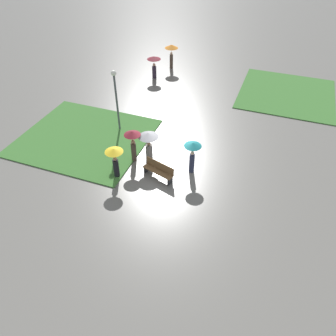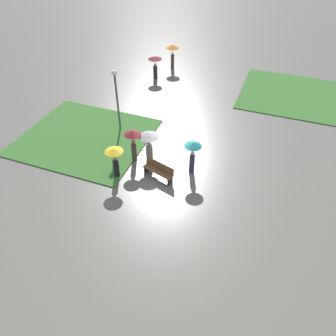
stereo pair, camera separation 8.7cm
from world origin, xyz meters
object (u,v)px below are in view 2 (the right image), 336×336
park_bench (159,170)px  lone_walker_mid_plaza (155,62)px  crowd_person_grey (149,141)px  crowd_person_teal (193,151)px  lone_walker_far_path (173,50)px  lamp_post (116,92)px  crowd_person_maroon (133,140)px  crowd_person_yellow (115,157)px

park_bench → lone_walker_mid_plaza: 12.20m
crowd_person_grey → lone_walker_mid_plaza: crowd_person_grey is taller
crowd_person_teal → lone_walker_far_path: size_ratio=0.95×
park_bench → lamp_post: size_ratio=0.46×
park_bench → lamp_post: bearing=156.4°
crowd_person_grey → crowd_person_maroon: (-0.80, -0.31, 0.09)m
crowd_person_yellow → lone_walker_far_path: bearing=-49.2°
lamp_post → crowd_person_yellow: 4.72m
crowd_person_grey → crowd_person_yellow: crowd_person_grey is taller
park_bench → crowd_person_yellow: bearing=-144.1°
crowd_person_teal → crowd_person_maroon: 3.31m
crowd_person_yellow → lone_walker_far_path: 14.36m
crowd_person_yellow → lone_walker_far_path: size_ratio=0.91×
park_bench → crowd_person_maroon: (-1.82, 0.85, 0.92)m
lone_walker_mid_plaza → lone_walker_far_path: bearing=-147.4°
lone_walker_far_path → lone_walker_mid_plaza: size_ratio=1.13×
crowd_person_teal → lone_walker_mid_plaza: 11.95m
crowd_person_teal → crowd_person_maroon: crowd_person_maroon is taller
crowd_person_teal → lone_walker_mid_plaza: size_ratio=1.07×
park_bench → crowd_person_grey: bearing=148.2°
crowd_person_maroon → lone_walker_mid_plaza: crowd_person_maroon is taller
crowd_person_grey → crowd_person_yellow: 2.17m
park_bench → lone_walker_mid_plaza: lone_walker_mid_plaza is taller
lamp_post → lone_walker_mid_plaza: size_ratio=2.21×
crowd_person_maroon → crowd_person_teal: bearing=30.6°
lamp_post → crowd_person_yellow: (1.92, -4.12, -1.28)m
crowd_person_teal → crowd_person_yellow: 3.99m
park_bench → crowd_person_grey: crowd_person_grey is taller
crowd_person_teal → lamp_post: bearing=137.6°
crowd_person_teal → lone_walker_mid_plaza: (-6.29, 10.16, -0.05)m
lone_walker_mid_plaza → crowd_person_grey: bearing=68.6°
park_bench → crowd_person_maroon: size_ratio=0.94×
crowd_person_grey → crowd_person_maroon: bearing=109.4°
crowd_person_grey → crowd_person_yellow: bearing=148.8°
crowd_person_yellow → lone_walker_mid_plaza: (-2.71, 11.91, 0.02)m
lone_walker_far_path → crowd_person_grey: bearing=136.4°
crowd_person_yellow → lamp_post: bearing=-32.6°
crowd_person_yellow → crowd_person_maroon: bearing=-67.5°
park_bench → lamp_post: lamp_post is taller
lone_walker_mid_plaza → lamp_post: bearing=53.7°
lamp_post → lone_walker_mid_plaza: bearing=95.8°
crowd_person_maroon → lone_walker_far_path: lone_walker_far_path is taller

